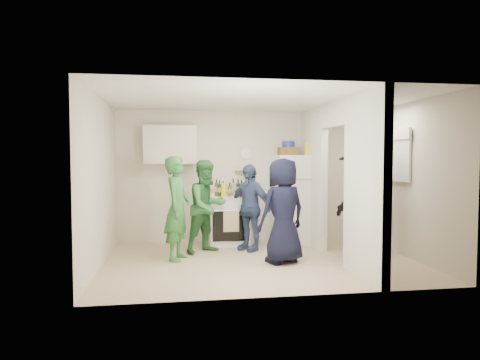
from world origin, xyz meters
name	(u,v)px	position (x,y,z in m)	size (l,w,h in m)	color
floor	(261,261)	(0.00, 0.00, 0.00)	(4.80, 4.80, 0.00)	#C3AD8A
wall_back	(244,176)	(0.00, 1.70, 1.25)	(4.80, 4.80, 0.00)	silver
wall_front	(290,189)	(0.00, -1.70, 1.25)	(4.80, 4.80, 0.00)	silver
wall_left	(100,183)	(-2.40, 0.00, 1.25)	(3.40, 3.40, 0.00)	silver
wall_right	(406,180)	(2.40, 0.00, 1.25)	(3.40, 3.40, 0.00)	silver
ceiling	(261,100)	(0.00, 0.00, 2.50)	(4.80, 4.80, 0.00)	white
partition_pier_back	(313,177)	(1.20, 1.10, 1.25)	(0.12, 1.20, 2.50)	silver
partition_pier_front	(366,185)	(1.20, -1.10, 1.25)	(0.12, 1.20, 2.50)	silver
partition_header	(336,114)	(1.20, 0.00, 2.30)	(0.12, 1.00, 0.40)	silver
stove	(229,220)	(-0.33, 1.37, 0.45)	(0.76, 0.63, 0.90)	white
upper_cabinet	(170,145)	(-1.40, 1.52, 1.85)	(0.95, 0.34, 0.70)	silver
fridge	(294,199)	(0.90, 1.34, 0.83)	(0.68, 0.66, 1.66)	white
wicker_basket	(288,151)	(0.80, 1.39, 1.73)	(0.35, 0.25, 0.15)	brown
blue_bowl	(288,144)	(0.80, 1.39, 1.86)	(0.24, 0.24, 0.11)	navy
yellow_cup_stack_top	(307,148)	(1.12, 1.24, 1.78)	(0.09, 0.09, 0.25)	yellow
wall_clock	(246,153)	(0.05, 1.68, 1.70)	(0.22, 0.22, 0.03)	white
spice_shelf	(244,171)	(0.00, 1.65, 1.35)	(0.35, 0.08, 0.03)	olive
nook_window	(399,155)	(2.38, 0.20, 1.65)	(0.03, 0.70, 0.80)	black
nook_window_frame	(398,155)	(2.36, 0.20, 1.65)	(0.04, 0.76, 0.86)	white
nook_valance	(397,134)	(2.34, 0.20, 2.00)	(0.04, 0.82, 0.18)	white
yellow_cup_stack_stove	(224,190)	(-0.45, 1.15, 1.03)	(0.09, 0.09, 0.25)	yellow
red_cup	(242,193)	(-0.11, 1.17, 0.96)	(0.09, 0.09, 0.12)	red
person_green_left	(177,208)	(-1.28, 0.31, 0.82)	(0.60, 0.39, 1.64)	#327D3E
person_green_center	(207,206)	(-0.78, 0.78, 0.79)	(0.76, 0.60, 1.57)	#347734
person_denim	(249,207)	(-0.04, 0.83, 0.75)	(0.88, 0.37, 1.50)	#344A71
person_navy	(283,211)	(0.32, -0.14, 0.80)	(0.78, 0.51, 1.61)	black
person_nook	(359,200)	(1.68, 0.17, 0.92)	(1.18, 0.68, 1.83)	black
bottle_a	(212,189)	(-0.63, 1.50, 1.03)	(0.08, 0.08, 0.24)	brown
bottle_b	(219,188)	(-0.51, 1.30, 1.05)	(0.08, 0.08, 0.30)	#153F19
bottle_c	(223,188)	(-0.42, 1.51, 1.04)	(0.06, 0.06, 0.27)	#AAAEB8
bottle_d	(230,190)	(-0.32, 1.31, 1.03)	(0.06, 0.06, 0.24)	brown
bottle_e	(233,187)	(-0.22, 1.55, 1.06)	(0.08, 0.08, 0.31)	#A9B0BB
bottle_f	(238,187)	(-0.15, 1.37, 1.06)	(0.08, 0.08, 0.31)	black
bottle_g	(242,188)	(-0.07, 1.51, 1.05)	(0.08, 0.08, 0.29)	olive
bottle_h	(212,189)	(-0.64, 1.26, 1.04)	(0.07, 0.07, 0.28)	silver
bottle_i	(230,189)	(-0.30, 1.48, 1.03)	(0.07, 0.07, 0.24)	#5B390F
bottle_j	(246,188)	(-0.03, 1.25, 1.05)	(0.06, 0.06, 0.29)	#29581E
bottle_k	(216,187)	(-0.55, 1.42, 1.06)	(0.06, 0.06, 0.31)	brown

